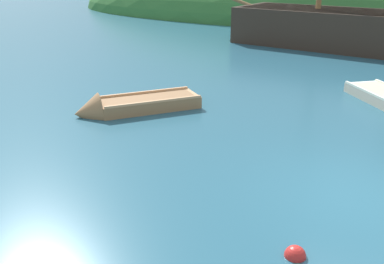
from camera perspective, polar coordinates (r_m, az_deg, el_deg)
The scene contains 5 objects.
ground_plane at distance 9.25m, azimuth 21.38°, elevation -7.89°, with size 120.00×120.00×0.00m, color #285B70.
shore_hill at distance 40.44m, azimuth 17.35°, elevation 14.21°, with size 47.67×20.36×10.80m, color #387033.
sailing_ship at distance 24.62m, azimuth 21.24°, elevation 11.55°, with size 15.79×6.39×11.43m.
rowboat_near_dock at distance 13.56m, azimuth -8.09°, elevation 3.17°, with size 3.43×3.55×1.11m.
buoy_red at distance 7.28m, azimuth 13.17°, elevation -15.34°, with size 0.34×0.34×0.34m, color red.
Camera 1 is at (0.03, -8.21, 4.27)m, focal length 41.26 mm.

